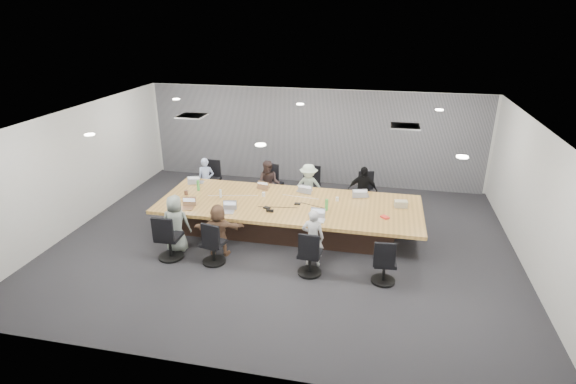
% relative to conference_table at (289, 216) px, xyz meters
% --- Properties ---
extents(floor, '(10.00, 8.00, 0.00)m').
position_rel_conference_table_xyz_m(floor, '(0.00, -0.50, -0.40)').
color(floor, '#27272B').
rests_on(floor, ground).
extents(ceiling, '(10.00, 8.00, 0.00)m').
position_rel_conference_table_xyz_m(ceiling, '(0.00, -0.50, 2.40)').
color(ceiling, white).
rests_on(ceiling, wall_back).
extents(wall_back, '(10.00, 0.00, 2.80)m').
position_rel_conference_table_xyz_m(wall_back, '(0.00, 3.50, 1.00)').
color(wall_back, beige).
rests_on(wall_back, ground).
extents(wall_front, '(10.00, 0.00, 2.80)m').
position_rel_conference_table_xyz_m(wall_front, '(0.00, -4.50, 1.00)').
color(wall_front, beige).
rests_on(wall_front, ground).
extents(wall_left, '(0.00, 8.00, 2.80)m').
position_rel_conference_table_xyz_m(wall_left, '(-5.00, -0.50, 1.00)').
color(wall_left, beige).
rests_on(wall_left, ground).
extents(wall_right, '(0.00, 8.00, 2.80)m').
position_rel_conference_table_xyz_m(wall_right, '(5.00, -0.50, 1.00)').
color(wall_right, beige).
rests_on(wall_right, ground).
extents(curtain, '(9.80, 0.04, 2.80)m').
position_rel_conference_table_xyz_m(curtain, '(0.00, 3.42, 1.00)').
color(curtain, slate).
rests_on(curtain, ground).
extents(conference_table, '(6.00, 2.20, 0.74)m').
position_rel_conference_table_xyz_m(conference_table, '(0.00, 0.00, 0.00)').
color(conference_table, '#322018').
rests_on(conference_table, ground).
extents(chair_0, '(0.56, 0.56, 0.81)m').
position_rel_conference_table_xyz_m(chair_0, '(-2.57, 1.70, 0.00)').
color(chair_0, black).
rests_on(chair_0, ground).
extents(chair_1, '(0.70, 0.70, 0.82)m').
position_rel_conference_table_xyz_m(chair_1, '(-0.82, 1.70, 0.01)').
color(chair_1, black).
rests_on(chair_1, ground).
extents(chair_2, '(0.58, 0.58, 0.85)m').
position_rel_conference_table_xyz_m(chair_2, '(0.23, 1.70, 0.03)').
color(chair_2, black).
rests_on(chair_2, ground).
extents(chair_3, '(0.61, 0.61, 0.74)m').
position_rel_conference_table_xyz_m(chair_3, '(1.61, 1.70, -0.03)').
color(chair_3, black).
rests_on(chair_3, ground).
extents(chair_4, '(0.57, 0.57, 0.83)m').
position_rel_conference_table_xyz_m(chair_4, '(-2.18, -1.70, 0.01)').
color(chair_4, black).
rests_on(chair_4, ground).
extents(chair_5, '(0.61, 0.61, 0.75)m').
position_rel_conference_table_xyz_m(chair_5, '(-1.22, -1.70, -0.03)').
color(chair_5, black).
rests_on(chair_5, ground).
extents(chair_6, '(0.53, 0.53, 0.75)m').
position_rel_conference_table_xyz_m(chair_6, '(0.78, -1.70, -0.03)').
color(chair_6, black).
rests_on(chair_6, ground).
extents(chair_7, '(0.53, 0.53, 0.73)m').
position_rel_conference_table_xyz_m(chair_7, '(2.21, -1.70, -0.04)').
color(chair_7, black).
rests_on(chair_7, ground).
extents(person_0, '(0.49, 0.37, 1.21)m').
position_rel_conference_table_xyz_m(person_0, '(-2.57, 1.35, 0.20)').
color(person_0, '#9CACD6').
rests_on(person_0, ground).
extents(laptop_0, '(0.35, 0.28, 0.02)m').
position_rel_conference_table_xyz_m(laptop_0, '(-2.57, 0.80, 0.35)').
color(laptop_0, '#B2B2B7').
rests_on(laptop_0, conference_table).
extents(person_1, '(0.63, 0.50, 1.26)m').
position_rel_conference_table_xyz_m(person_1, '(-0.82, 1.35, 0.23)').
color(person_1, '#332524').
rests_on(person_1, ground).
extents(laptop_1, '(0.34, 0.27, 0.02)m').
position_rel_conference_table_xyz_m(laptop_1, '(-0.82, 0.80, 0.35)').
color(laptop_1, '#8C6647').
rests_on(laptop_1, conference_table).
extents(person_2, '(0.85, 0.55, 1.25)m').
position_rel_conference_table_xyz_m(person_2, '(0.23, 1.35, 0.22)').
color(person_2, '#B1C9B2').
rests_on(person_2, ground).
extents(laptop_2, '(0.39, 0.30, 0.02)m').
position_rel_conference_table_xyz_m(laptop_2, '(0.23, 0.80, 0.35)').
color(laptop_2, '#B2B2B7').
rests_on(laptop_2, conference_table).
extents(person_3, '(0.75, 0.32, 1.28)m').
position_rel_conference_table_xyz_m(person_3, '(1.61, 1.35, 0.24)').
color(person_3, black).
rests_on(person_3, ground).
extents(laptop_3, '(0.39, 0.30, 0.02)m').
position_rel_conference_table_xyz_m(laptop_3, '(1.61, 0.80, 0.35)').
color(laptop_3, '#B2B2B7').
rests_on(laptop_3, conference_table).
extents(person_4, '(0.67, 0.48, 1.27)m').
position_rel_conference_table_xyz_m(person_4, '(-2.18, -1.35, 0.23)').
color(person_4, gray).
rests_on(person_4, ground).
extents(laptop_4, '(0.34, 0.25, 0.02)m').
position_rel_conference_table_xyz_m(laptop_4, '(-2.18, -0.80, 0.35)').
color(laptop_4, '#8C6647').
rests_on(laptop_4, conference_table).
extents(person_5, '(1.12, 0.57, 1.15)m').
position_rel_conference_table_xyz_m(person_5, '(-1.22, -1.35, 0.17)').
color(person_5, brown).
rests_on(person_5, ground).
extents(laptop_5, '(0.33, 0.25, 0.02)m').
position_rel_conference_table_xyz_m(laptop_5, '(-1.22, -0.80, 0.35)').
color(laptop_5, '#B2B2B7').
rests_on(laptop_5, conference_table).
extents(person_6, '(0.46, 0.31, 1.23)m').
position_rel_conference_table_xyz_m(person_6, '(0.78, -1.35, 0.22)').
color(person_6, '#BBBBBB').
rests_on(person_6, ground).
extents(laptop_6, '(0.33, 0.24, 0.02)m').
position_rel_conference_table_xyz_m(laptop_6, '(0.78, -0.80, 0.35)').
color(laptop_6, '#B2B2B7').
rests_on(laptop_6, conference_table).
extents(bottle_green_left, '(0.09, 0.09, 0.26)m').
position_rel_conference_table_xyz_m(bottle_green_left, '(-2.34, 0.30, 0.47)').
color(bottle_green_left, green).
rests_on(bottle_green_left, conference_table).
extents(bottle_green_right, '(0.09, 0.09, 0.26)m').
position_rel_conference_table_xyz_m(bottle_green_right, '(0.90, -0.22, 0.47)').
color(bottle_green_right, green).
rests_on(bottle_green_right, conference_table).
extents(bottle_clear, '(0.07, 0.07, 0.20)m').
position_rel_conference_table_xyz_m(bottle_clear, '(-1.65, -0.01, 0.44)').
color(bottle_clear, silver).
rests_on(bottle_clear, conference_table).
extents(cup_white_far, '(0.10, 0.10, 0.10)m').
position_rel_conference_table_xyz_m(cup_white_far, '(-0.67, 0.27, 0.39)').
color(cup_white_far, white).
rests_on(cup_white_far, conference_table).
extents(cup_white_near, '(0.08, 0.08, 0.09)m').
position_rel_conference_table_xyz_m(cup_white_near, '(1.07, 0.35, 0.38)').
color(cup_white_near, white).
rests_on(cup_white_near, conference_table).
extents(mug_brown, '(0.11, 0.11, 0.11)m').
position_rel_conference_table_xyz_m(mug_brown, '(-2.52, -0.03, 0.39)').
color(mug_brown, brown).
rests_on(mug_brown, conference_table).
extents(mic_left, '(0.17, 0.14, 0.03)m').
position_rel_conference_table_xyz_m(mic_left, '(-0.42, -0.41, 0.35)').
color(mic_left, black).
rests_on(mic_left, conference_table).
extents(mic_right, '(0.14, 0.09, 0.03)m').
position_rel_conference_table_xyz_m(mic_right, '(0.21, -0.04, 0.35)').
color(mic_right, black).
rests_on(mic_right, conference_table).
extents(stapler, '(0.17, 0.04, 0.06)m').
position_rel_conference_table_xyz_m(stapler, '(-0.30, -0.58, 0.37)').
color(stapler, black).
rests_on(stapler, conference_table).
extents(canvas_bag, '(0.30, 0.21, 0.15)m').
position_rel_conference_table_xyz_m(canvas_bag, '(2.51, 0.30, 0.41)').
color(canvas_bag, '#BFB594').
rests_on(canvas_bag, conference_table).
extents(snack_packet, '(0.20, 0.20, 0.04)m').
position_rel_conference_table_xyz_m(snack_packet, '(2.17, -0.37, 0.36)').
color(snack_packet, red).
rests_on(snack_packet, conference_table).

